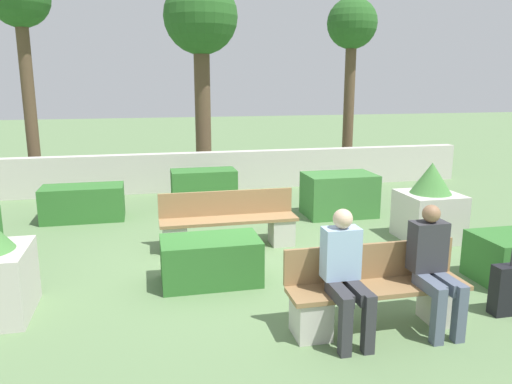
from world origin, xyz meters
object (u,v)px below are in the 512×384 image
tree_center_left (201,25)px  person_seated_woman (434,262)px  person_seated_man (345,269)px  bench_left_side (229,225)px  planter_corner_left (429,206)px  bench_front (377,296)px  suitcase (508,290)px  tree_center_right (352,33)px  tree_leftmost (20,9)px

tree_center_left → person_seated_woman: bearing=-81.7°
person_seated_man → person_seated_woman: 1.00m
bench_left_side → planter_corner_left: bearing=-5.9°
person_seated_man → person_seated_woman: bearing=-0.1°
person_seated_man → planter_corner_left: size_ratio=1.04×
person_seated_woman → bench_front: bearing=165.4°
suitcase → tree_center_right: tree_center_right is taller
person_seated_woman → tree_leftmost: 10.86m
planter_corner_left → tree_center_left: 7.82m
person_seated_woman → suitcase: size_ratio=1.71×
bench_front → person_seated_woman: person_seated_woman is taller
bench_left_side → person_seated_man: (0.67, -3.13, 0.39)m
tree_center_right → tree_leftmost: bearing=-177.4°
tree_center_right → bench_front: bearing=-110.9°
suitcase → bench_left_side: bearing=131.6°
bench_left_side → suitcase: size_ratio=2.79×
person_seated_man → suitcase: 2.09m
bench_left_side → planter_corner_left: size_ratio=1.67×
person_seated_man → tree_center_right: 10.28m
planter_corner_left → tree_leftmost: size_ratio=0.25×
person_seated_man → tree_leftmost: bearing=117.9°
bench_front → person_seated_man: bearing=-162.0°
person_seated_woman → tree_center_right: tree_center_right is taller
person_seated_man → tree_center_right: (3.82, 9.01, 3.15)m
bench_front → tree_center_left: bearing=94.9°
suitcase → tree_center_left: (-2.37, 9.03, 3.74)m
bench_front → tree_center_right: 10.13m
tree_leftmost → tree_center_right: size_ratio=1.08×
person_seated_man → tree_center_left: tree_center_left is taller
planter_corner_left → tree_leftmost: 10.01m
tree_center_left → bench_left_side: bearing=-93.2°
planter_corner_left → suitcase: (-0.63, -2.70, -0.27)m
tree_center_left → tree_center_right: (4.16, -0.11, -0.14)m
person_seated_man → tree_center_right: size_ratio=0.28×
person_seated_woman → suitcase: (1.04, 0.09, -0.45)m
bench_front → person_seated_woman: 0.70m
person_seated_woman → suitcase: 1.14m
bench_front → bench_left_side: (-1.11, 2.99, 0.01)m
bench_left_side → tree_leftmost: bearing=125.4°
tree_center_left → tree_leftmost: bearing=-173.5°
planter_corner_left → tree_center_right: tree_center_right is taller
bench_front → person_seated_man: size_ratio=1.46×
person_seated_man → suitcase: size_ratio=1.72×
person_seated_man → tree_center_left: bearing=92.1°
person_seated_woman → tree_leftmost: size_ratio=0.26×
bench_left_side → suitcase: bearing=-48.4°
bench_left_side → tree_center_right: bearing=52.6°
tree_leftmost → tree_center_left: 4.27m
planter_corner_left → tree_center_left: tree_center_left is taller
person_seated_man → tree_center_left: 9.70m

